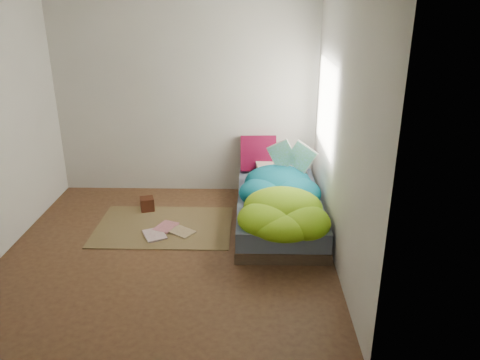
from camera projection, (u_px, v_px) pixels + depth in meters
name	position (u px, v px, depth m)	size (l,w,h in m)	color
ground	(169.00, 250.00, 5.07)	(3.50, 3.50, 0.00)	#47291B
room_walls	(161.00, 102.00, 4.48)	(3.54, 3.54, 2.62)	silver
bed	(279.00, 209.00, 5.65)	(1.00, 2.00, 0.34)	#3A2A1F
duvet	(280.00, 190.00, 5.32)	(0.96, 1.84, 0.34)	#075972
rug	(164.00, 226.00, 5.58)	(1.60, 1.10, 0.01)	brown
pillow_floral	(280.00, 170.00, 6.24)	(0.63, 0.39, 0.14)	beige
pillow_magenta	(258.00, 153.00, 6.35)	(0.48, 0.15, 0.48)	#55051D
open_book	(292.00, 148.00, 5.72)	(0.50, 0.11, 0.31)	green
wooden_box	(147.00, 204.00, 5.97)	(0.17, 0.17, 0.17)	#35100C
floor_book_a	(145.00, 237.00, 5.31)	(0.22, 0.30, 0.02)	silver
floor_book_b	(158.00, 225.00, 5.57)	(0.21, 0.28, 0.03)	pink
floor_book_c	(176.00, 235.00, 5.34)	(0.21, 0.28, 0.02)	tan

